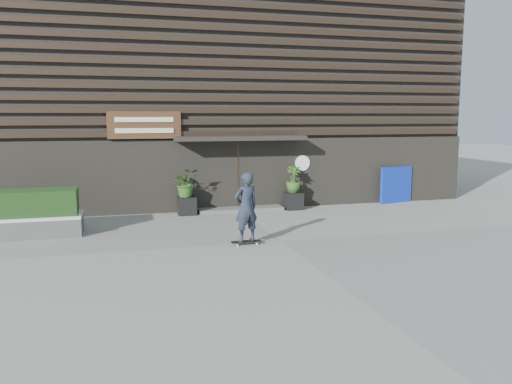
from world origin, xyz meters
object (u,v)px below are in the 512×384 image
object	(u,v)px
planter_pot_right	(293,201)
blue_tarp	(396,185)
planter_pot_left	(187,206)
raised_bed	(16,228)
skateboarder	(246,207)

from	to	relation	value
planter_pot_right	blue_tarp	xyz separation A→B (m)	(4.26, 0.30, 0.39)
planter_pot_left	raised_bed	size ratio (longest dim) A/B	0.17
planter_pot_right	raised_bed	xyz separation A→B (m)	(-8.79, -1.97, -0.05)
raised_bed	skateboarder	bearing A→B (deg)	-23.59
planter_pot_right	planter_pot_left	bearing A→B (deg)	180.00
skateboarder	planter_pot_right	bearing A→B (deg)	57.61
blue_tarp	planter_pot_left	bearing A→B (deg)	168.65
planter_pot_left	blue_tarp	world-z (taller)	blue_tarp
planter_pot_left	planter_pot_right	world-z (taller)	same
planter_pot_right	raised_bed	distance (m)	9.01
raised_bed	blue_tarp	bearing A→B (deg)	9.88
raised_bed	skateboarder	xyz separation A→B (m)	(5.90, -2.58, 0.73)
blue_tarp	skateboarder	world-z (taller)	skateboarder
planter_pot_left	planter_pot_right	bearing A→B (deg)	0.00
planter_pot_right	raised_bed	size ratio (longest dim) A/B	0.17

